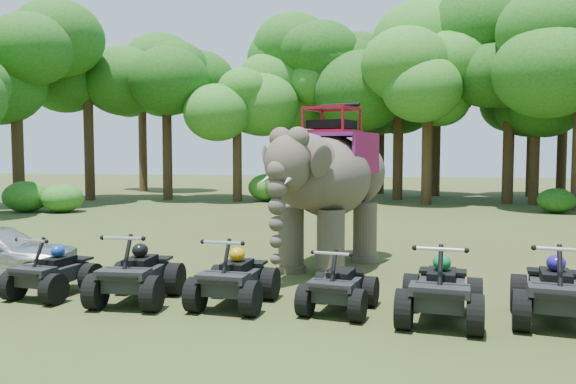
% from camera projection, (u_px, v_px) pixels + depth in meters
% --- Properties ---
extents(ground, '(110.00, 110.00, 0.00)m').
position_uv_depth(ground, '(275.00, 288.00, 11.49)').
color(ground, '#47381E').
rests_on(ground, ground).
extents(elephant, '(3.39, 5.13, 3.97)m').
position_uv_depth(elephant, '(330.00, 185.00, 13.58)').
color(elephant, '#4F4439').
rests_on(elephant, ground).
extents(atv_0, '(1.35, 1.74, 1.20)m').
position_uv_depth(atv_0, '(53.00, 265.00, 10.87)').
color(atv_0, black).
rests_on(atv_0, ground).
extents(atv_1, '(1.43, 1.88, 1.33)m').
position_uv_depth(atv_1, '(137.00, 267.00, 10.42)').
color(atv_1, black).
rests_on(atv_1, ground).
extents(atv_2, '(1.34, 1.79, 1.28)m').
position_uv_depth(atv_2, '(234.00, 271.00, 10.17)').
color(atv_2, black).
rests_on(atv_2, ground).
extents(atv_3, '(1.33, 1.68, 1.14)m').
position_uv_depth(atv_3, '(339.00, 279.00, 9.81)').
color(atv_3, black).
rests_on(atv_3, ground).
extents(atv_4, '(1.48, 1.93, 1.34)m').
position_uv_depth(atv_4, '(441.00, 281.00, 9.19)').
color(atv_4, black).
rests_on(atv_4, ground).
extents(atv_5, '(1.58, 2.00, 1.36)m').
position_uv_depth(atv_5, '(556.00, 282.00, 9.08)').
color(atv_5, black).
rests_on(atv_5, ground).
extents(tree_0, '(6.55, 6.55, 9.36)m').
position_uv_depth(tree_0, '(366.00, 120.00, 32.87)').
color(tree_0, '#195114').
rests_on(tree_0, ground).
extents(tree_1, '(5.95, 5.95, 8.50)m').
position_uv_depth(tree_1, '(427.00, 125.00, 29.81)').
color(tree_1, '#195114').
rests_on(tree_1, ground).
extents(tree_2, '(6.99, 6.99, 9.98)m').
position_uv_depth(tree_2, '(509.00, 112.00, 30.35)').
color(tree_2, '#195114').
rests_on(tree_2, ground).
extents(tree_28, '(6.70, 6.70, 9.57)m').
position_uv_depth(tree_28, '(17.00, 114.00, 28.69)').
color(tree_28, '#195114').
rests_on(tree_28, ground).
extents(tree_29, '(6.23, 6.23, 8.91)m').
position_uv_depth(tree_29, '(89.00, 124.00, 32.62)').
color(tree_29, '#195114').
rests_on(tree_29, ground).
extents(tree_30, '(6.05, 6.05, 8.65)m').
position_uv_depth(tree_30, '(167.00, 126.00, 32.87)').
color(tree_30, '#195114').
rests_on(tree_30, ground).
extents(tree_31, '(5.19, 5.19, 7.41)m').
position_uv_depth(tree_31, '(237.00, 136.00, 31.92)').
color(tree_31, '#195114').
rests_on(tree_31, ground).
extents(tree_32, '(5.74, 5.74, 8.20)m').
position_uv_depth(tree_32, '(301.00, 131.00, 34.51)').
color(tree_32, '#195114').
rests_on(tree_32, ground).
extents(tree_33, '(5.17, 5.17, 7.39)m').
position_uv_depth(tree_33, '(535.00, 135.00, 29.80)').
color(tree_33, '#195114').
rests_on(tree_33, ground).
extents(tree_34, '(6.80, 6.80, 9.71)m').
position_uv_depth(tree_34, '(398.00, 117.00, 32.89)').
color(tree_34, '#195114').
rests_on(tree_34, ground).
extents(tree_36, '(6.49, 6.49, 9.27)m').
position_uv_depth(tree_36, '(333.00, 121.00, 32.95)').
color(tree_36, '#195114').
rests_on(tree_36, ground).
extents(tree_37, '(7.37, 7.37, 10.53)m').
position_uv_depth(tree_37, '(301.00, 114.00, 35.58)').
color(tree_37, '#195114').
rests_on(tree_37, ground).
extents(tree_38, '(6.58, 6.58, 9.40)m').
position_uv_depth(tree_38, '(142.00, 126.00, 40.09)').
color(tree_38, '#195114').
rests_on(tree_38, ground).
extents(tree_39, '(5.76, 5.76, 8.22)m').
position_uv_depth(tree_39, '(380.00, 133.00, 38.10)').
color(tree_39, '#195114').
rests_on(tree_39, ground).
extents(tree_40, '(6.27, 6.27, 8.96)m').
position_uv_depth(tree_40, '(563.00, 125.00, 34.11)').
color(tree_40, '#195114').
rests_on(tree_40, ground).
extents(tree_41, '(5.96, 5.96, 8.52)m').
position_uv_depth(tree_41, '(532.00, 129.00, 35.50)').
color(tree_41, '#195114').
rests_on(tree_41, ground).
extents(tree_42, '(5.53, 5.53, 7.89)m').
position_uv_depth(tree_42, '(436.00, 135.00, 36.00)').
color(tree_42, '#195114').
rests_on(tree_42, ground).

